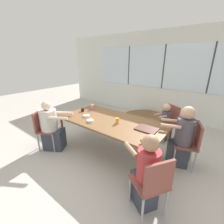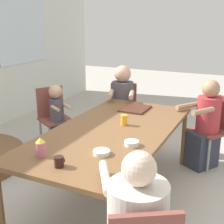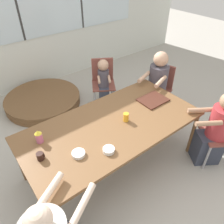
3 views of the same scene
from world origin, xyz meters
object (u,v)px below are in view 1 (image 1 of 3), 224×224
object	(u,v)px
person_woman_green_shirt	(146,175)
person_toddler	(164,123)
chair_for_man_teal_shirt	(191,141)
sippy_cup	(92,106)
chair_for_man_blue_shirt	(44,126)
person_man_blue_shirt	(52,128)
chair_for_woman_green_shirt	(153,182)
bowl_white_shallow	(90,121)
coffee_mug	(83,110)
juice_glass	(117,121)
folded_table_stack	(145,119)
chair_for_toddler	(169,120)
bowl_cereal	(86,116)
person_man_teal_shirt	(181,139)

from	to	relation	value
person_woman_green_shirt	person_toddler	world-z (taller)	person_woman_green_shirt
chair_for_man_teal_shirt	sippy_cup	distance (m)	2.26
chair_for_man_blue_shirt	person_man_blue_shirt	distance (m)	0.18
person_toddler	sippy_cup	bearing A→B (deg)	62.56
chair_for_woman_green_shirt	person_man_blue_shirt	bearing A→B (deg)	120.21
chair_for_woman_green_shirt	chair_for_man_blue_shirt	size ratio (longest dim) A/B	1.00
bowl_white_shallow	coffee_mug	bearing A→B (deg)	150.70
juice_glass	folded_table_stack	distance (m)	2.15
chair_for_toddler	bowl_cereal	world-z (taller)	chair_for_toddler
chair_for_woman_green_shirt	coffee_mug	size ratio (longest dim) A/B	10.81
sippy_cup	chair_for_man_teal_shirt	bearing A→B (deg)	6.54
person_man_blue_shirt	person_woman_green_shirt	bearing A→B (deg)	57.50
sippy_cup	folded_table_stack	xyz separation A→B (m)	(0.65, 1.71, -0.73)
folded_table_stack	person_woman_green_shirt	bearing A→B (deg)	-64.53
person_man_blue_shirt	juice_glass	distance (m)	1.49
person_man_blue_shirt	bowl_cereal	world-z (taller)	person_man_blue_shirt
chair_for_woman_green_shirt	chair_for_toddler	distance (m)	2.16
person_man_teal_shirt	sippy_cup	world-z (taller)	person_man_teal_shirt
chair_for_toddler	juice_glass	world-z (taller)	chair_for_toddler
chair_for_toddler	folded_table_stack	distance (m)	1.23
person_woman_green_shirt	folded_table_stack	xyz separation A→B (m)	(-1.28, 2.68, -0.41)
chair_for_woman_green_shirt	coffee_mug	xyz separation A→B (m)	(-2.15, 0.83, 0.25)
person_man_teal_shirt	juice_glass	bearing A→B (deg)	95.15
chair_for_toddler	bowl_cereal	size ratio (longest dim) A/B	6.39
person_man_blue_shirt	bowl_white_shallow	xyz separation A→B (m)	(0.84, 0.37, 0.27)
person_toddler	folded_table_stack	bearing A→B (deg)	-11.38
chair_for_toddler	bowl_white_shallow	distance (m)	1.95
person_man_blue_shirt	person_toddler	size ratio (longest dim) A/B	1.17
chair_for_toddler	bowl_white_shallow	size ratio (longest dim) A/B	7.04
chair_for_woman_green_shirt	chair_for_toddler	bearing A→B (deg)	45.91
person_man_teal_shirt	person_toddler	distance (m)	0.91
juice_glass	chair_for_man_teal_shirt	bearing A→B (deg)	23.82
coffee_mug	chair_for_man_teal_shirt	bearing A→B (deg)	11.96
chair_for_man_teal_shirt	bowl_white_shallow	distance (m)	1.92
chair_for_woman_green_shirt	chair_for_man_blue_shirt	bearing A→B (deg)	122.41
person_woman_green_shirt	coffee_mug	size ratio (longest dim) A/B	13.53
sippy_cup	juice_glass	bearing A→B (deg)	-16.98
person_woman_green_shirt	juice_glass	distance (m)	1.20
chair_for_woman_green_shirt	bowl_white_shallow	world-z (taller)	chair_for_woman_green_shirt
person_man_blue_shirt	bowl_white_shallow	bearing A→B (deg)	82.22
person_woman_green_shirt	person_man_blue_shirt	world-z (taller)	person_man_blue_shirt
chair_for_man_teal_shirt	juice_glass	distance (m)	1.39
chair_for_man_blue_shirt	bowl_cereal	xyz separation A→B (m)	(0.71, 0.61, 0.23)
bowl_white_shallow	sippy_cup	bearing A→B (deg)	131.70
chair_for_man_teal_shirt	person_toddler	xyz separation A→B (m)	(-0.72, 0.66, -0.06)
chair_for_toddler	bowl_white_shallow	bearing A→B (deg)	87.60
folded_table_stack	coffee_mug	bearing A→B (deg)	-110.71
person_man_blue_shirt	folded_table_stack	size ratio (longest dim) A/B	0.80
chair_for_man_teal_shirt	bowl_white_shallow	bearing A→B (deg)	96.39
person_woman_green_shirt	person_man_teal_shirt	size ratio (longest dim) A/B	0.94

